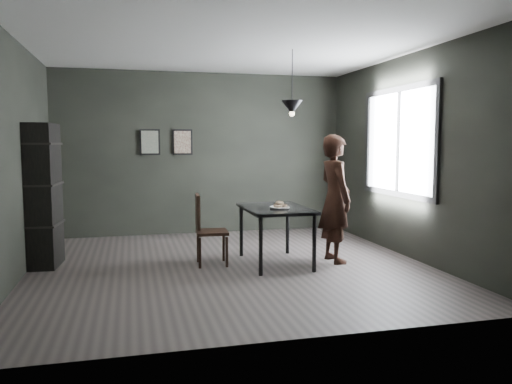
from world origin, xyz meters
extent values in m
plane|color=#37312F|center=(0.00, 0.00, 0.00)|extent=(5.00, 5.00, 0.00)
cube|color=black|center=(0.00, 2.50, 1.40)|extent=(5.00, 0.10, 2.80)
cube|color=silver|center=(0.00, 0.00, 2.80)|extent=(5.00, 5.00, 0.02)
cube|color=white|center=(2.48, 0.20, 1.60)|extent=(0.02, 1.80, 1.40)
cube|color=black|center=(2.47, 0.20, 1.60)|extent=(0.04, 1.96, 1.56)
cube|color=black|center=(0.60, 0.00, 0.73)|extent=(0.80, 1.20, 0.04)
cylinder|color=black|center=(0.26, -0.54, 0.35)|extent=(0.05, 0.05, 0.71)
cylinder|color=black|center=(0.94, -0.54, 0.35)|extent=(0.05, 0.05, 0.71)
cylinder|color=black|center=(0.26, 0.54, 0.35)|extent=(0.05, 0.05, 0.71)
cylinder|color=black|center=(0.94, 0.54, 0.35)|extent=(0.05, 0.05, 0.71)
cylinder|color=silver|center=(0.62, -0.13, 0.76)|extent=(0.23, 0.23, 0.01)
torus|color=beige|center=(0.66, -0.14, 0.78)|extent=(0.11, 0.11, 0.04)
torus|color=beige|center=(0.60, -0.09, 0.78)|extent=(0.11, 0.11, 0.04)
torus|color=beige|center=(0.58, -0.16, 0.78)|extent=(0.11, 0.11, 0.04)
torus|color=beige|center=(0.62, -0.13, 0.82)|extent=(0.12, 0.13, 0.06)
imported|color=black|center=(1.40, -0.07, 0.85)|extent=(0.45, 0.65, 1.70)
cube|color=black|center=(-0.22, 0.14, 0.43)|extent=(0.43, 0.43, 0.04)
cube|color=black|center=(-0.40, 0.16, 0.71)|extent=(0.06, 0.40, 0.44)
cylinder|color=black|center=(-0.40, -0.02, 0.20)|extent=(0.03, 0.03, 0.39)
cylinder|color=black|center=(-0.06, -0.04, 0.20)|extent=(0.03, 0.03, 0.39)
cylinder|color=black|center=(-0.38, 0.33, 0.20)|extent=(0.03, 0.03, 0.39)
cylinder|color=black|center=(-0.04, 0.31, 0.20)|extent=(0.03, 0.03, 0.39)
cube|color=black|center=(-2.32, 0.60, 0.92)|extent=(0.40, 0.64, 1.83)
cylinder|color=black|center=(0.85, 0.10, 2.42)|extent=(0.01, 0.01, 0.75)
cone|color=black|center=(0.85, 0.10, 2.05)|extent=(0.28, 0.28, 0.18)
sphere|color=#FFE0B2|center=(0.85, 0.10, 1.97)|extent=(0.07, 0.07, 0.07)
cube|color=black|center=(-0.90, 2.47, 1.60)|extent=(0.34, 0.03, 0.44)
cube|color=#435E50|center=(-0.90, 2.45, 1.60)|extent=(0.28, 0.01, 0.38)
cube|color=black|center=(-0.35, 2.47, 1.60)|extent=(0.34, 0.03, 0.44)
cube|color=brown|center=(-0.35, 2.45, 1.60)|extent=(0.28, 0.01, 0.38)
camera|label=1|loc=(-1.22, -6.21, 1.58)|focal=35.00mm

